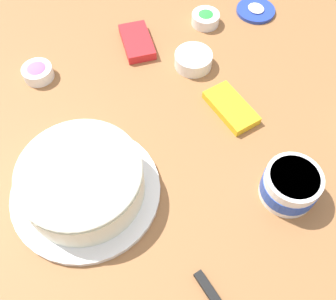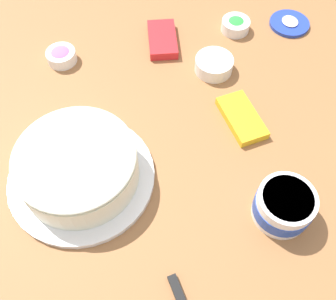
# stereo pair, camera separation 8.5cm
# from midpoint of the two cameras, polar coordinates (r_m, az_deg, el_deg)

# --- Properties ---
(ground_plane) EXTENTS (1.54, 1.54, 0.00)m
(ground_plane) POSITION_cam_midpoint_polar(r_m,az_deg,el_deg) (0.91, 3.31, 1.11)
(ground_plane) COLOR #936038
(frosted_cake) EXTENTS (0.32, 0.32, 0.11)m
(frosted_cake) POSITION_cam_midpoint_polar(r_m,az_deg,el_deg) (0.82, -15.46, -4.73)
(frosted_cake) COLOR white
(frosted_cake) RESTS_ON ground_plane
(frosting_tub) EXTENTS (0.12, 0.12, 0.08)m
(frosting_tub) POSITION_cam_midpoint_polar(r_m,az_deg,el_deg) (0.83, 14.84, -5.26)
(frosting_tub) COLOR white
(frosting_tub) RESTS_ON ground_plane
(frosting_tub_lid) EXTENTS (0.11, 0.11, 0.02)m
(frosting_tub_lid) POSITION_cam_midpoint_polar(r_m,az_deg,el_deg) (1.24, 10.80, 19.48)
(frosting_tub_lid) COLOR #233DAD
(frosting_tub_lid) RESTS_ON ground_plane
(sprinkle_bowl_yellow) EXTENTS (0.10, 0.10, 0.04)m
(sprinkle_bowl_yellow) POSITION_cam_midpoint_polar(r_m,az_deg,el_deg) (1.05, 1.39, 13.04)
(sprinkle_bowl_yellow) COLOR white
(sprinkle_bowl_yellow) RESTS_ON ground_plane
(sprinkle_bowl_pink) EXTENTS (0.08, 0.08, 0.04)m
(sprinkle_bowl_pink) POSITION_cam_midpoint_polar(r_m,az_deg,el_deg) (1.09, -20.86, 10.57)
(sprinkle_bowl_pink) COLOR white
(sprinkle_bowl_pink) RESTS_ON ground_plane
(sprinkle_bowl_green) EXTENTS (0.08, 0.08, 0.04)m
(sprinkle_bowl_green) POSITION_cam_midpoint_polar(r_m,az_deg,el_deg) (1.17, 3.38, 18.72)
(sprinkle_bowl_green) COLOR white
(sprinkle_bowl_green) RESTS_ON ground_plane
(candy_box_lower) EXTENTS (0.15, 0.10, 0.02)m
(candy_box_lower) POSITION_cam_midpoint_polar(r_m,az_deg,el_deg) (1.11, -6.86, 15.42)
(candy_box_lower) COLOR red
(candy_box_lower) RESTS_ON ground_plane
(candy_box_upper) EXTENTS (0.15, 0.09, 0.02)m
(candy_box_upper) POSITION_cam_midpoint_polar(r_m,az_deg,el_deg) (0.96, 6.76, 6.04)
(candy_box_upper) COLOR yellow
(candy_box_upper) RESTS_ON ground_plane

